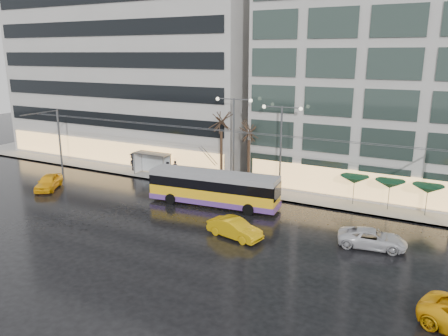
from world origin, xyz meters
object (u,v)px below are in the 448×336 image
Objects in this scene: bus_shelter at (150,158)px; taxi_a at (49,182)px; trolleybus at (214,189)px; street_lamp_near at (234,130)px.

bus_shelter reaches higher than taxi_a.
trolleybus is 17.56m from taxi_a.
street_lamp_near is 2.05× the size of taxi_a.
bus_shelter is (-11.14, 5.42, 0.46)m from trolleybus.
bus_shelter is 11.14m from street_lamp_near.
trolleybus is 12.39m from bus_shelter.
bus_shelter is 0.47× the size of street_lamp_near.
trolleybus is 1.34× the size of street_lamp_near.
trolleybus is at bearing -25.94° from bus_shelter.
street_lamp_near reaches higher than bus_shelter.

